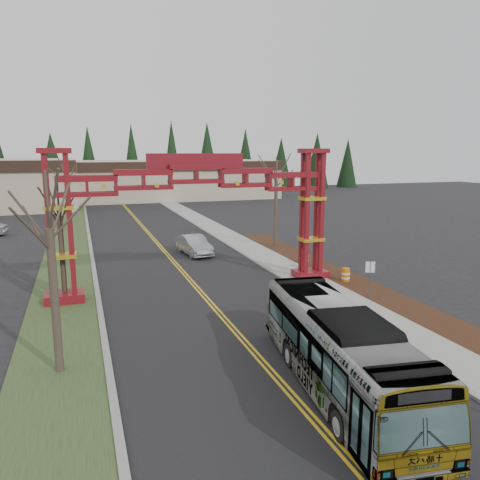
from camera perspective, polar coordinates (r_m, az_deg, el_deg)
name	(u,v)px	position (r m, az deg, el deg)	size (l,w,h in m)	color
ground	(352,464)	(15.03, 13.48, -24.99)	(200.00, 200.00, 0.00)	black
road	(176,265)	(36.85, -7.76, -3.01)	(12.00, 110.00, 0.02)	black
lane_line_left	(175,265)	(36.83, -7.95, -3.00)	(0.12, 100.00, 0.01)	gold
lane_line_right	(178,264)	(36.87, -7.58, -2.97)	(0.12, 100.00, 0.01)	gold
curb_right	(250,258)	(38.46, 1.26, -2.23)	(0.30, 110.00, 0.15)	gray
sidewalk_right	(267,257)	(38.97, 3.26, -2.07)	(2.60, 110.00, 0.14)	gray
landscape_strip	(413,311)	(27.78, 20.34, -8.09)	(2.60, 50.00, 0.12)	black
grass_median	(67,273)	(36.22, -20.29, -3.79)	(4.00, 110.00, 0.08)	#2C4120
curb_left	(94,270)	(36.20, -17.37, -3.56)	(0.30, 110.00, 0.15)	gray
gateway_arch	(196,196)	(29.10, -5.33, 5.32)	(18.20, 1.60, 8.90)	maroon
retail_building_east	(170,179)	(91.81, -8.47, 7.38)	(38.00, 20.30, 7.00)	#B8A78C
conifer_treeline	(113,162)	(102.42, -15.23, 9.12)	(116.10, 5.60, 13.00)	black
transit_bus	(339,350)	(17.93, 11.98, -12.99)	(2.62, 11.19, 3.12)	#AEB0B6
silver_sedan	(194,245)	(40.19, -5.60, -0.62)	(1.75, 5.01, 1.65)	#A5A8AD
bare_tree_median_near	(49,230)	(19.06, -22.23, 1.17)	(3.32, 3.32, 8.03)	#382D26
bare_tree_median_mid	(59,217)	(28.69, -21.16, 2.61)	(2.99, 2.99, 7.01)	#382D26
bare_tree_median_far	(67,181)	(54.93, -20.33, 6.82)	(3.16, 3.16, 7.70)	#382D26
bare_tree_right_far	(276,181)	(42.49, 4.43, 7.17)	(3.18, 3.18, 8.23)	#382D26
street_sign	(370,273)	(28.56, 15.56, -3.87)	(0.51, 0.25, 2.36)	#3F3F44
barrel_south	(346,275)	(32.32, 12.76, -4.24)	(0.54, 0.54, 1.01)	#CE720B
barrel_mid	(303,264)	(35.29, 7.74, -2.87)	(0.50, 0.50, 0.92)	#CE720B
barrel_north	(305,258)	(36.73, 7.92, -2.20)	(0.59, 0.59, 1.09)	#CE720B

